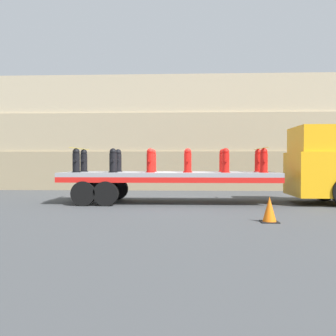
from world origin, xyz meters
The scene contains 19 objects.
ground_plane centered at (0.00, 0.00, 0.00)m, with size 120.00×120.00×0.00m, color #3F4244.
rock_cliff centered at (0.00, 7.76, 3.29)m, with size 60.00×3.30×6.59m.
truck_cab centered at (6.04, 0.00, 1.48)m, with size 2.47×2.59×2.99m.
flatbed_trailer centered at (-0.60, 0.00, 0.98)m, with size 8.37×2.58×1.22m.
fire_hydrant_black_near_0 centered at (-3.59, -0.54, 1.67)m, with size 0.35×0.53×0.93m.
fire_hydrant_black_far_0 centered at (-3.59, 0.54, 1.67)m, with size 0.35×0.53×0.93m.
fire_hydrant_black_near_1 centered at (-2.15, -0.54, 1.67)m, with size 0.35×0.53×0.93m.
fire_hydrant_black_far_1 centered at (-2.15, 0.54, 1.67)m, with size 0.35×0.53×0.93m.
fire_hydrant_red_near_2 centered at (-0.72, -0.54, 1.67)m, with size 0.35×0.53×0.93m.
fire_hydrant_red_far_2 centered at (-0.72, 0.54, 1.67)m, with size 0.35×0.53×0.93m.
fire_hydrant_red_near_3 centered at (0.72, -0.54, 1.67)m, with size 0.35×0.53×0.93m.
fire_hydrant_red_far_3 centered at (0.72, 0.54, 1.67)m, with size 0.35×0.53×0.93m.
fire_hydrant_red_near_4 centered at (2.15, -0.54, 1.67)m, with size 0.35×0.53×0.93m.
fire_hydrant_red_far_4 centered at (2.15, 0.54, 1.67)m, with size 0.35×0.53×0.93m.
fire_hydrant_red_near_5 centered at (3.59, -0.54, 1.67)m, with size 0.35×0.53×0.93m.
fire_hydrant_red_far_5 centered at (3.59, 0.54, 1.67)m, with size 0.35×0.53×0.93m.
cargo_strap_rear centered at (-3.59, 0.00, 2.16)m, with size 0.05×2.68×0.01m.
cargo_strap_middle centered at (3.59, 0.00, 2.16)m, with size 0.05×2.68×0.01m.
traffic_cone centered at (2.90, -4.58, 0.34)m, with size 0.48×0.48×0.70m.
Camera 1 is at (0.62, -14.79, 1.66)m, focal length 40.00 mm.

